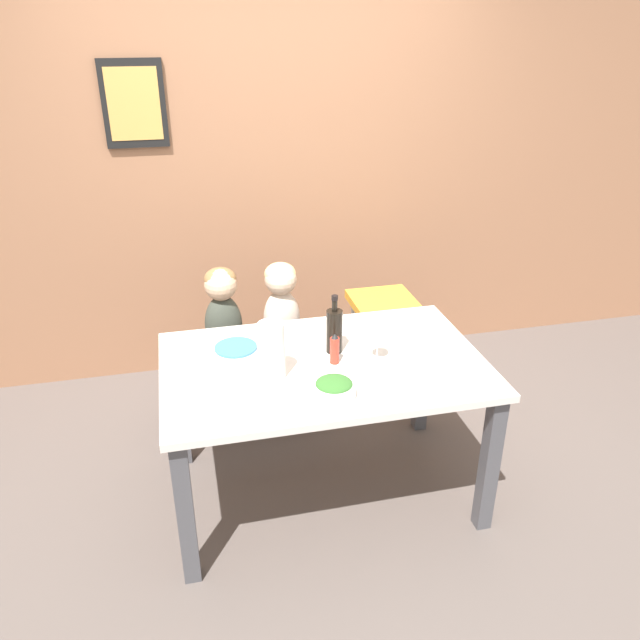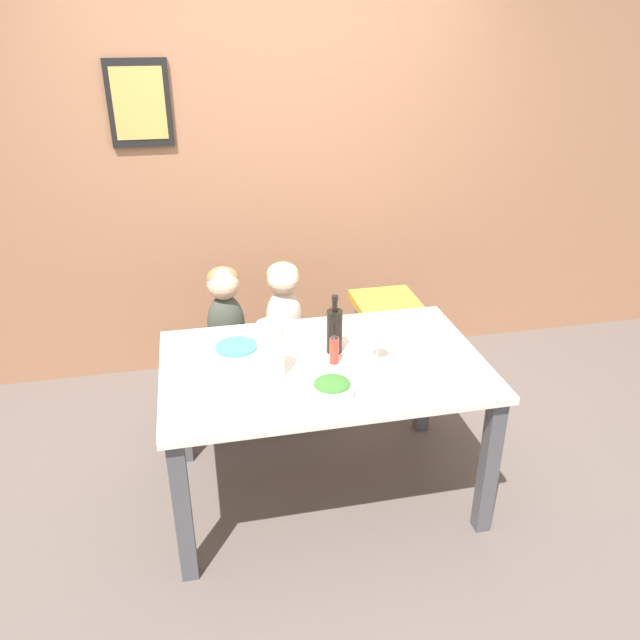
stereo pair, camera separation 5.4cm
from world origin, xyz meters
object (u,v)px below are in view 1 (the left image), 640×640
Objects in this scene: paper_towel_roll at (272,351)px; dinner_plate_back_right at (399,333)px; person_child_center at (281,301)px; chair_right_highchair at (382,320)px; wine_glass_near at (378,336)px; salad_bowl_large at (334,388)px; chair_far_left at (227,362)px; wine_bottle at (334,330)px; dinner_plate_front_left at (224,400)px; dinner_plate_back_left at (236,347)px; person_child_left at (222,307)px; chair_far_center at (283,356)px.

dinner_plate_back_right is (0.68, 0.26, -0.12)m from paper_towel_roll.
person_child_center is 2.53× the size of dinner_plate_back_right.
wine_glass_near is (-0.29, -0.78, 0.32)m from chair_right_highchair.
chair_far_left is at bearing 109.45° from salad_bowl_large.
wine_bottle is 0.38m from dinner_plate_back_right.
wine_bottle reaches higher than dinner_plate_back_right.
wine_bottle reaches higher than chair_far_left.
wine_glass_near is (0.49, 0.05, -0.01)m from paper_towel_roll.
dinner_plate_front_left is at bearing 171.56° from salad_bowl_large.
dinner_plate_back_right is at bearing -2.68° from dinner_plate_back_left.
chair_far_left is 1.56× the size of wine_bottle.
chair_far_left is 0.88× the size of person_child_left.
dinner_plate_front_left is 0.99m from dinner_plate_back_right.
dinner_plate_front_left is at bearing -94.66° from person_child_left.
person_child_left is 2.53× the size of dinner_plate_front_left.
person_child_center reaches higher than chair_right_highchair.
salad_bowl_large is (0.04, -1.04, 0.41)m from chair_far_center.
wine_bottle is 1.58× the size of salad_bowl_large.
person_child_center is at bearing 92.08° from salad_bowl_large.
chair_right_highchair is 3.43× the size of dinner_plate_back_left.
person_child_center is at bearing 77.46° from paper_towel_roll.
person_child_left is 2.94× the size of wine_glass_near.
person_child_center is 1.06m from dinner_plate_front_left.
chair_right_highchair is (0.93, 0.00, 0.17)m from chair_far_left.
dinner_plate_back_right is (0.80, -0.04, 0.00)m from dinner_plate_back_left.
paper_towel_roll reaches higher than chair_far_left.
chair_right_highchair is 0.62m from dinner_plate_back_right.
person_child_left is 0.85m from paper_towel_roll.
chair_far_center is (0.33, 0.00, 0.00)m from chair_far_left.
dinner_plate_front_left is at bearing -164.70° from wine_glass_near.
chair_far_center is 0.83m from wine_bottle.
paper_towel_roll reaches higher than dinner_plate_front_left.
chair_right_highchair is 0.95m from person_child_left.
person_child_center is 2.53× the size of dinner_plate_back_left.
wine_bottle is 1.43× the size of dinner_plate_front_left.
chair_right_highchair is 3.43× the size of dinner_plate_back_right.
dinner_plate_back_right reaches higher than chair_right_highchair.
dinner_plate_back_left is at bearing 177.32° from dinner_plate_back_right.
chair_far_center is at bearing -180.00° from chair_right_highchair.
wine_glass_near is (0.31, -0.78, 0.14)m from person_child_center.
salad_bowl_large is at bearing -70.58° from person_child_left.
chair_far_center is 1.56× the size of wine_bottle.
chair_far_center is 0.97m from wine_glass_near.
chair_far_center is 0.35m from person_child_center.
person_child_center is at bearing 101.53° from wine_bottle.
chair_far_center is 0.48m from person_child_left.
salad_bowl_large is at bearing -133.84° from dinner_plate_back_right.
chair_far_left is 0.48m from person_child_center.
person_child_center is 1.96× the size of paper_towel_roll.
person_child_left is 1.02m from wine_glass_near.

